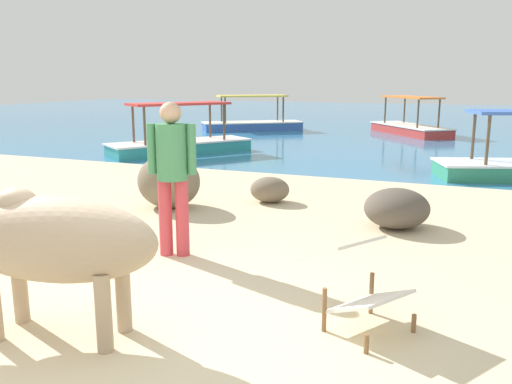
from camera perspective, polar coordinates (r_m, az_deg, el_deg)
sand_beach at (r=4.06m, az=-14.96°, el=-15.80°), size 18.00×14.00×0.04m
water_surface at (r=25.00m, az=17.10°, el=7.13°), size 60.00×36.00×0.03m
cow at (r=4.08m, az=-21.38°, el=-4.82°), size 1.97×0.87×1.10m
deck_chair_near at (r=4.14m, az=10.50°, el=-8.89°), size 0.93×0.85×0.68m
person_standing at (r=5.59m, az=-8.94°, el=2.60°), size 0.49×0.32×1.62m
shore_rock_large at (r=8.13m, az=1.48°, el=0.26°), size 0.67×0.61×0.39m
shore_rock_medium at (r=6.95m, az=14.79°, el=-1.68°), size 1.03×1.05×0.50m
shore_rock_small at (r=7.87m, az=-9.30°, el=1.14°), size 1.28×1.21×0.77m
boat_red at (r=19.25m, az=16.11°, el=6.76°), size 3.14×3.62×1.29m
boat_teal at (r=13.83m, az=-8.11°, el=5.24°), size 3.05×3.67×1.29m
boat_blue at (r=19.95m, az=-0.41°, el=7.39°), size 3.66×3.08×1.29m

